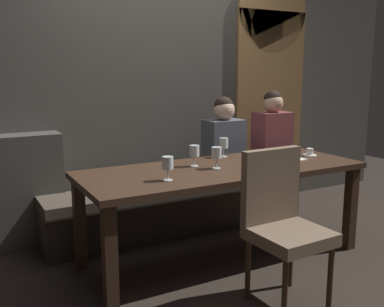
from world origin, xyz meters
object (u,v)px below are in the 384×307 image
chair_near_side (282,217)px  dessert_plate (274,167)px  diner_redhead (224,140)px  wine_glass_center_back (224,144)px  dining_table (223,178)px  diner_bearded (272,133)px  wine_glass_center_front (217,153)px  banquette_bench (181,206)px  espresso_cup (310,153)px  wine_glass_near_left (168,164)px  wine_glass_far_right (194,152)px

chair_near_side → dessert_plate: 0.60m
diner_redhead → wine_glass_center_back: (-0.24, -0.36, 0.04)m
dining_table → diner_redhead: size_ratio=2.83×
diner_bearded → wine_glass_center_front: bearing=-146.9°
banquette_bench → espresso_cup: bearing=-37.2°
chair_near_side → dessert_plate: size_ratio=5.16×
chair_near_side → wine_glass_center_back: (0.24, 1.05, 0.29)m
wine_glass_center_front → wine_glass_near_left: 0.50m
diner_redhead → wine_glass_center_back: diner_redhead is taller
diner_redhead → dining_table: bearing=-123.1°
chair_near_side → diner_bearded: 1.80m
dining_table → chair_near_side: 0.73m
dining_table → wine_glass_near_left: (-0.55, -0.17, 0.20)m
dessert_plate → dining_table: bearing=139.7°
diner_bearded → dessert_plate: size_ratio=4.32×
espresso_cup → dessert_plate: size_ratio=0.63×
banquette_bench → wine_glass_center_back: 0.76m
dessert_plate → wine_glass_center_front: bearing=148.1°
espresso_cup → dessert_plate: (-0.60, -0.27, -0.01)m
diner_redhead → diner_bearded: 0.59m
diner_redhead → dessert_plate: bearing=-99.3°
dining_table → wine_glass_far_right: wine_glass_far_right is taller
wine_glass_center_front → wine_glass_center_back: bearing=50.5°
wine_glass_center_front → espresso_cup: bearing=2.2°
wine_glass_center_back → banquette_bench: bearing=120.0°
chair_near_side → wine_glass_near_left: bearing=134.2°
diner_bearded → wine_glass_far_right: diner_bearded is taller
dining_table → wine_glass_far_right: bearing=145.0°
wine_glass_near_left → chair_near_side: bearing=-45.8°
diner_bearded → wine_glass_near_left: 1.82m
chair_near_side → espresso_cup: bearing=38.6°
banquette_bench → espresso_cup: size_ratio=20.83×
diner_redhead → dessert_plate: size_ratio=4.09×
banquette_bench → wine_glass_far_right: (-0.18, -0.57, 0.62)m
banquette_bench → diner_bearded: (1.04, 0.01, 0.61)m
chair_near_side → wine_glass_center_back: bearing=77.3°
wine_glass_near_left → wine_glass_far_right: bearing=38.9°
dining_table → wine_glass_center_back: wine_glass_center_back is taller
dining_table → diner_redhead: (0.45, 0.69, 0.17)m
diner_bearded → dining_table: bearing=-145.9°
dining_table → chair_near_side: size_ratio=2.24×
banquette_bench → wine_glass_near_left: size_ratio=15.24×
dining_table → banquette_bench: size_ratio=0.88×
chair_near_side → espresso_cup: 1.20m
chair_near_side → wine_glass_center_back: 1.11m
espresso_cup → dessert_plate: espresso_cup is taller
wine_glass_near_left → dessert_plate: bearing=-5.3°
dessert_plate → diner_redhead: bearing=80.7°
diner_redhead → wine_glass_far_right: (-0.63, -0.56, 0.04)m
wine_glass_far_right → wine_glass_near_left: size_ratio=1.00×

